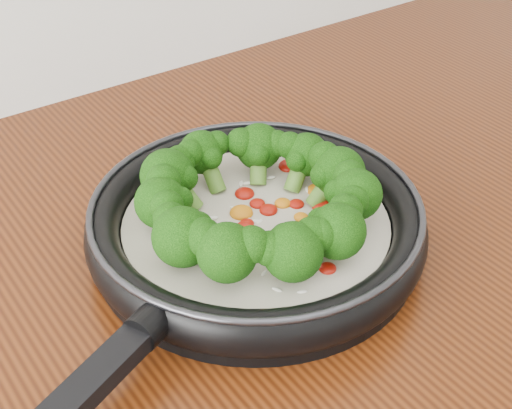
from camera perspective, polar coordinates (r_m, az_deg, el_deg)
skillet at (r=0.67m, az=-0.12°, el=-1.27°), size 0.50×0.40×0.09m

